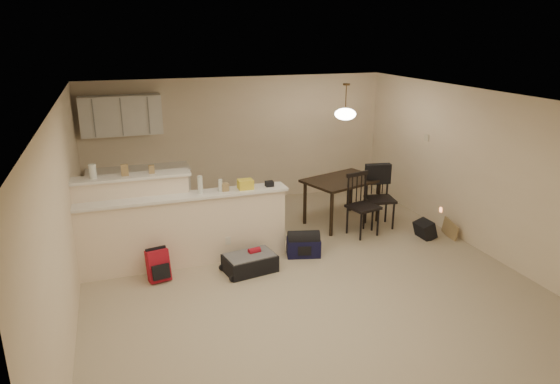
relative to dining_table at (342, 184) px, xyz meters
name	(u,v)px	position (x,y,z in m)	size (l,w,h in m)	color
room	(304,192)	(-1.42, -1.71, 0.53)	(7.00, 7.02, 2.50)	#B6A68C
breakfast_bar	(167,226)	(-3.18, -0.73, -0.12)	(3.08, 0.58, 1.39)	#F8E3C9
upper_cabinets	(121,115)	(-3.62, 1.61, 1.18)	(1.40, 0.34, 0.70)	white
kitchen_counter	(140,194)	(-3.42, 1.48, -0.27)	(1.80, 0.60, 0.90)	white
thermostat	(427,138)	(1.56, -0.16, 0.78)	(0.02, 0.12, 0.12)	beige
jar	(93,171)	(-4.11, -0.59, 0.77)	(0.10, 0.10, 0.20)	silver
cereal_box	(125,170)	(-3.69, -0.59, 0.75)	(0.10, 0.07, 0.16)	#9D7F51
small_box	(152,169)	(-3.32, -0.59, 0.73)	(0.08, 0.06, 0.12)	#9D7F51
bottle_a	(200,185)	(-2.67, -0.81, 0.50)	(0.07, 0.07, 0.26)	silver
bottle_b	(220,185)	(-2.38, -0.81, 0.46)	(0.06, 0.06, 0.18)	silver
bag_lump	(245,184)	(-2.00, -0.81, 0.44)	(0.22, 0.18, 0.14)	#9D7F51
pouch	(269,184)	(-1.62, -0.81, 0.41)	(0.12, 0.10, 0.08)	#9D7F51
extra_item_x	(225,187)	(-2.31, -0.81, 0.42)	(0.10, 0.10, 0.11)	#9D7F51
extra_item_y	(248,184)	(-1.95, -0.81, 0.43)	(0.11, 0.10, 0.13)	#9D7F51
dining_table	(342,184)	(0.00, 0.00, 0.00)	(1.53, 1.24, 0.82)	black
pendant_lamp	(345,114)	(0.00, 0.00, 1.26)	(0.36, 0.36, 0.62)	brown
dining_chair_near	(363,205)	(0.09, -0.64, -0.19)	(0.47, 0.44, 1.07)	black
dining_chair_far	(380,198)	(0.56, -0.39, -0.19)	(0.47, 0.45, 1.08)	black
suitcase	(250,263)	(-2.09, -1.33, -0.60)	(0.72, 0.47, 0.24)	black
red_backpack	(158,265)	(-3.38, -1.19, -0.50)	(0.30, 0.19, 0.44)	#AA1323
navy_duffel	(304,247)	(-1.17, -1.10, -0.58)	(0.51, 0.28, 0.28)	#101034
black_daypack	(425,230)	(1.03, -1.10, -0.58)	(0.32, 0.23, 0.29)	black
cardboard_sheet	(450,229)	(1.43, -1.24, -0.58)	(0.39, 0.02, 0.30)	#9D7F51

